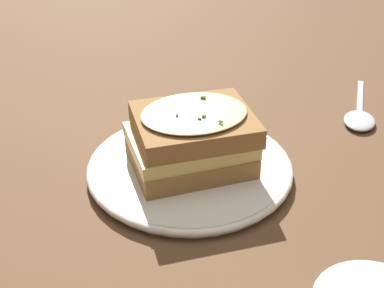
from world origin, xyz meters
TOP-DOWN VIEW (x-y plane):
  - ground_plane at (0.00, 0.00)m, footprint 2.40×2.40m
  - dinner_plate at (0.01, 0.00)m, footprint 0.24×0.24m
  - sandwich at (0.01, 0.00)m, footprint 0.16×0.15m
  - spoon at (-0.25, 0.03)m, footprint 0.14×0.12m

SIDE VIEW (x-z plane):
  - ground_plane at x=0.00m, z-range 0.00..0.00m
  - spoon at x=-0.25m, z-range 0.00..0.01m
  - dinner_plate at x=0.01m, z-range 0.00..0.01m
  - sandwich at x=0.01m, z-range 0.01..0.08m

